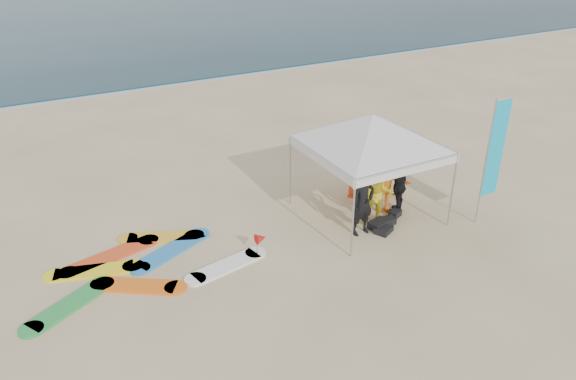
# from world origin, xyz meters

# --- Properties ---
(ground) EXTENTS (120.00, 120.00, 0.00)m
(ground) POSITION_xyz_m (0.00, 0.00, 0.00)
(ground) COLOR beige
(ground) RESTS_ON ground
(shoreline_foam) EXTENTS (160.00, 1.20, 0.01)m
(shoreline_foam) POSITION_xyz_m (0.00, 18.20, 0.00)
(shoreline_foam) COLOR silver
(shoreline_foam) RESTS_ON ground
(person_black_a) EXTENTS (0.73, 0.51, 1.92)m
(person_black_a) POSITION_xyz_m (2.18, 1.41, 0.96)
(person_black_a) COLOR black
(person_black_a) RESTS_ON ground
(person_yellow) EXTENTS (1.05, 0.96, 1.76)m
(person_yellow) POSITION_xyz_m (2.92, 1.70, 0.88)
(person_yellow) COLOR yellow
(person_yellow) RESTS_ON ground
(person_orange_a) EXTENTS (1.44, 1.16, 1.94)m
(person_orange_a) POSITION_xyz_m (3.48, 2.18, 0.97)
(person_orange_a) COLOR orange
(person_orange_a) RESTS_ON ground
(person_black_b) EXTENTS (1.05, 0.89, 1.69)m
(person_black_b) POSITION_xyz_m (3.84, 1.91, 0.85)
(person_black_b) COLOR black
(person_black_b) RESTS_ON ground
(person_orange_b) EXTENTS (1.09, 1.01, 1.87)m
(person_orange_b) POSITION_xyz_m (3.35, 3.28, 0.94)
(person_orange_b) COLOR red
(person_orange_b) RESTS_ON ground
(person_seated) EXTENTS (0.64, 0.83, 0.88)m
(person_seated) POSITION_xyz_m (4.48, 2.74, 0.44)
(person_seated) COLOR orange
(person_seated) RESTS_ON ground
(canopy_tent) EXTENTS (4.67, 4.67, 3.52)m
(canopy_tent) POSITION_xyz_m (2.92, 2.22, 3.07)
(canopy_tent) COLOR #A5A5A8
(canopy_tent) RESTS_ON ground
(feather_flag) EXTENTS (0.62, 0.04, 3.69)m
(feather_flag) POSITION_xyz_m (5.68, 0.33, 2.17)
(feather_flag) COLOR #A5A5A8
(feather_flag) RESTS_ON ground
(marker_pennant) EXTENTS (0.28, 0.28, 0.64)m
(marker_pennant) POSITION_xyz_m (-0.73, 1.74, 0.49)
(marker_pennant) COLOR #A5A5A8
(marker_pennant) RESTS_ON ground
(gear_pile) EXTENTS (1.36, 1.03, 0.22)m
(gear_pile) POSITION_xyz_m (2.96, 1.39, 0.10)
(gear_pile) COLOR black
(gear_pile) RESTS_ON ground
(surfboard_spread) EXTENTS (5.67, 3.21, 0.07)m
(surfboard_spread) POSITION_xyz_m (-3.69, 2.69, 0.04)
(surfboard_spread) COLOR #ED491B
(surfboard_spread) RESTS_ON ground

